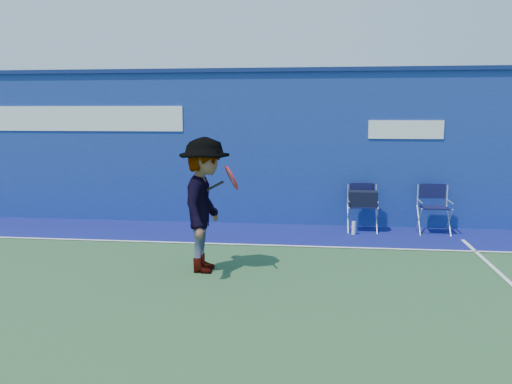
# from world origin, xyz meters

# --- Properties ---
(ground) EXTENTS (80.00, 80.00, 0.00)m
(ground) POSITION_xyz_m (0.00, 0.00, 0.00)
(ground) COLOR #2B522D
(ground) RESTS_ON ground
(stadium_wall) EXTENTS (24.00, 0.50, 3.08)m
(stadium_wall) POSITION_xyz_m (-0.00, 5.20, 1.55)
(stadium_wall) COLOR navy
(stadium_wall) RESTS_ON ground
(out_of_bounds_strip) EXTENTS (24.00, 1.80, 0.01)m
(out_of_bounds_strip) POSITION_xyz_m (0.00, 4.10, 0.00)
(out_of_bounds_strip) COLOR navy
(out_of_bounds_strip) RESTS_ON ground
(court_lines) EXTENTS (24.00, 12.00, 0.01)m
(court_lines) POSITION_xyz_m (0.00, 0.60, 0.01)
(court_lines) COLOR white
(court_lines) RESTS_ON out_of_bounds_strip
(directors_chair_left) EXTENTS (0.53, 0.49, 0.89)m
(directors_chair_left) POSITION_xyz_m (2.80, 4.55, 0.38)
(directors_chair_left) COLOR silver
(directors_chair_left) RESTS_ON ground
(directors_chair_right) EXTENTS (0.54, 0.48, 0.90)m
(directors_chair_right) POSITION_xyz_m (4.10, 4.53, 0.28)
(directors_chair_right) COLOR silver
(directors_chair_right) RESTS_ON ground
(water_bottle) EXTENTS (0.07, 0.07, 0.25)m
(water_bottle) POSITION_xyz_m (2.62, 4.23, 0.12)
(water_bottle) COLOR white
(water_bottle) RESTS_ON ground
(tennis_player) EXTENTS (0.92, 1.23, 1.88)m
(tennis_player) POSITION_xyz_m (0.42, 1.67, 0.94)
(tennis_player) COLOR #EA4738
(tennis_player) RESTS_ON ground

